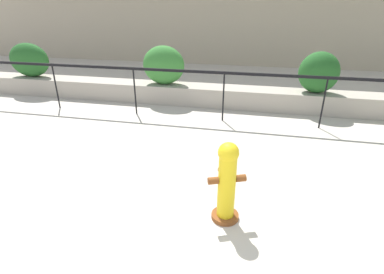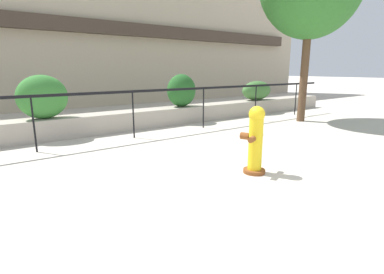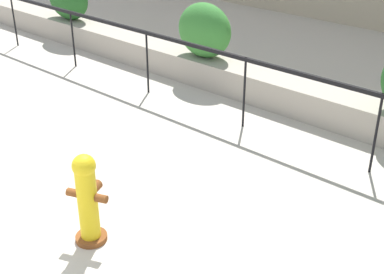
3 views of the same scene
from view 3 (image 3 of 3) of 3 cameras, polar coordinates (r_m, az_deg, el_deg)
planter_wall_low at (r=9.32m, az=9.53°, el=4.75°), size 18.00×0.70×0.50m
fence_railing_segment at (r=8.19m, az=5.73°, el=7.56°), size 15.00×0.05×1.15m
hedge_bush_1 at (r=10.04m, az=1.34°, el=11.32°), size 1.12×0.70×1.01m
fire_hydrant at (r=5.87m, az=-11.09°, el=-6.41°), size 0.47×0.48×1.08m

